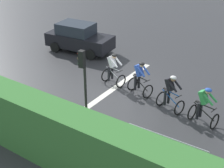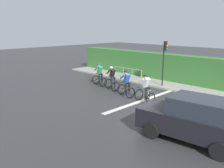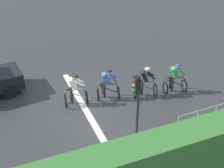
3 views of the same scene
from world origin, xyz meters
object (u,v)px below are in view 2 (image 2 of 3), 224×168
cyclist_fourth (145,89)px  traffic_light_near_crossing (164,57)px  car_black (194,119)px  pedestrian_railing_kerbside (128,71)px  cyclist_mid (126,84)px  cyclist_second (112,79)px  cyclist_lead (100,75)px

cyclist_fourth → traffic_light_near_crossing: (3.83, 1.28, 1.43)m
car_black → pedestrian_railing_kerbside: bearing=54.7°
car_black → traffic_light_near_crossing: traffic_light_near_crossing is taller
cyclist_mid → cyclist_fourth: same height
cyclist_fourth → traffic_light_near_crossing: 4.28m
cyclist_second → cyclist_fourth: (-0.63, -3.38, 0.00)m
cyclist_mid → cyclist_fourth: 1.61m
pedestrian_railing_kerbside → cyclist_lead: bearing=175.0°
cyclist_mid → car_black: size_ratio=0.39×
cyclist_mid → pedestrian_railing_kerbside: cyclist_mid is taller
traffic_light_near_crossing → cyclist_mid: bearing=175.0°
cyclist_lead → cyclist_second: (-0.24, -1.57, 0.00)m
cyclist_lead → traffic_light_near_crossing: size_ratio=0.50×
cyclist_lead → car_black: (-3.41, -9.17, 0.08)m
pedestrian_railing_kerbside → car_black: bearing=-125.3°
cyclist_mid → traffic_light_near_crossing: 3.98m
cyclist_lead → cyclist_fourth: size_ratio=1.00×
cyclist_fourth → pedestrian_railing_kerbside: cyclist_fourth is taller
cyclist_mid → cyclist_fourth: size_ratio=1.00×
cyclist_mid → pedestrian_railing_kerbside: 4.78m
cyclist_mid → cyclist_fourth: bearing=-94.7°
cyclist_lead → cyclist_second: same height
cyclist_mid → cyclist_lead: bearing=77.5°
cyclist_second → car_black: car_black is taller
cyclist_second → cyclist_mid: size_ratio=1.00×
traffic_light_near_crossing → cyclist_second: bearing=146.6°
cyclist_fourth → traffic_light_near_crossing: size_ratio=0.50×
cyclist_lead → cyclist_mid: 3.43m
cyclist_second → car_black: 8.24m
cyclist_second → cyclist_fourth: size_ratio=1.00×
cyclist_lead → pedestrian_railing_kerbside: cyclist_lead is taller
cyclist_mid → traffic_light_near_crossing: traffic_light_near_crossing is taller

